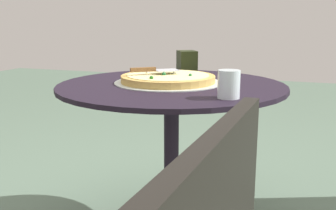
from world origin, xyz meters
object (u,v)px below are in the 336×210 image
at_px(pizza_on_tray, 168,79).
at_px(drinking_cup, 229,84).
at_px(napkin_dispenser, 187,62).
at_px(patio_table, 171,129).
at_px(pizza_server, 154,70).

xyz_separation_m(pizza_on_tray, drinking_cup, (0.24, 0.31, 0.03)).
distance_m(drinking_cup, napkin_dispenser, 0.66).
bearing_deg(pizza_on_tray, patio_table, 49.72).
xyz_separation_m(patio_table, pizza_server, (-0.01, -0.08, 0.25)).
relative_size(drinking_cup, napkin_dispenser, 0.87).
bearing_deg(pizza_on_tray, napkin_dispenser, -177.23).
xyz_separation_m(pizza_server, napkin_dispenser, (-0.34, 0.04, 0.00)).
xyz_separation_m(patio_table, napkin_dispenser, (-0.35, -0.04, 0.25)).
height_order(pizza_server, drinking_cup, drinking_cup).
distance_m(pizza_server, drinking_cup, 0.44).
relative_size(patio_table, napkin_dispenser, 8.59).
bearing_deg(drinking_cup, patio_table, -128.36).
bearing_deg(pizza_server, drinking_cup, 57.17).
relative_size(pizza_server, drinking_cup, 2.01).
height_order(patio_table, pizza_on_tray, pizza_on_tray).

